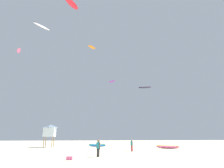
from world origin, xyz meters
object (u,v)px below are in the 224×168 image
object	(u,v)px
person_left	(132,144)
cooler_box	(69,158)
kite_aloft_1	(112,81)
kite_aloft_4	(19,50)
kite_grounded_mid	(168,147)
kite_aloft_5	(92,47)
person_midground	(99,143)
kite_aloft_2	(72,3)
person_foreground	(98,147)
lifeguard_tower	(50,130)
kite_aloft_3	(42,26)
kite_grounded_near	(97,145)
kite_aloft_0	(145,87)

from	to	relation	value
person_left	cooler_box	size ratio (longest dim) A/B	2.86
kite_aloft_1	kite_aloft_4	bearing A→B (deg)	-136.68
kite_grounded_mid	kite_aloft_1	size ratio (longest dim) A/B	1.30
kite_aloft_4	cooler_box	bearing A→B (deg)	-51.43
kite_grounded_mid	kite_aloft_5	size ratio (longest dim) A/B	1.56
person_midground	kite_grounded_mid	size ratio (longest dim) A/B	0.41
person_left	kite_aloft_2	bearing A→B (deg)	-44.18
kite_grounded_mid	kite_aloft_4	bearing A→B (deg)	172.39
person_foreground	lifeguard_tower	distance (m)	18.41
person_left	kite_aloft_1	xyz separation A→B (m)	(-0.27, 28.47, 17.66)
cooler_box	kite_aloft_3	distance (m)	29.97
cooler_box	kite_grounded_near	bearing A→B (deg)	81.64
kite_grounded_mid	cooler_box	size ratio (longest dim) A/B	7.10
lifeguard_tower	kite_aloft_2	world-z (taller)	kite_aloft_2
lifeguard_tower	kite_aloft_5	world-z (taller)	kite_aloft_5
kite_grounded_mid	kite_aloft_3	world-z (taller)	kite_aloft_3
person_foreground	kite_aloft_1	world-z (taller)	kite_aloft_1
cooler_box	kite_aloft_3	size ratio (longest dim) A/B	0.16
person_left	kite_aloft_1	bearing A→B (deg)	-109.45
person_left	kite_aloft_2	distance (m)	29.38
kite_grounded_near	kite_aloft_5	xyz separation A→B (m)	(-1.91, 8.45, 25.61)
lifeguard_tower	kite_aloft_0	world-z (taller)	kite_aloft_0
kite_aloft_4	kite_aloft_5	world-z (taller)	kite_aloft_5
kite_grounded_near	cooler_box	xyz separation A→B (m)	(-2.86, -19.47, -0.06)
person_left	kite_aloft_0	bearing A→B (deg)	-130.31
person_midground	cooler_box	bearing A→B (deg)	-57.75
kite_grounded_near	cooler_box	world-z (taller)	kite_grounded_near
person_left	kite_aloft_2	world-z (taller)	kite_aloft_2
person_foreground	kite_aloft_2	world-z (taller)	kite_aloft_2
kite_grounded_mid	lifeguard_tower	size ratio (longest dim) A/B	0.96
kite_grounded_mid	kite_aloft_5	world-z (taller)	kite_aloft_5
kite_aloft_2	kite_aloft_5	xyz separation A→B (m)	(3.95, 14.83, -2.08)
person_midground	kite_grounded_near	distance (m)	7.29
person_left	kite_grounded_mid	size ratio (longest dim) A/B	0.40
cooler_box	kite_aloft_4	bearing A→B (deg)	128.57
person_foreground	lifeguard_tower	xyz separation A→B (m)	(-8.96, 15.95, 2.04)
kite_grounded_mid	kite_aloft_1	distance (m)	30.78
person_foreground	kite_aloft_0	distance (m)	39.01
person_left	kite_aloft_1	distance (m)	33.51
person_foreground	cooler_box	world-z (taller)	person_foreground
kite_grounded_near	person_foreground	bearing A→B (deg)	-90.44
kite_aloft_4	kite_aloft_5	xyz separation A→B (m)	(14.54, 10.88, 6.94)
cooler_box	person_left	bearing A→B (deg)	47.49
cooler_box	kite_aloft_2	distance (m)	30.83
kite_grounded_near	cooler_box	bearing A→B (deg)	-98.36
person_foreground	kite_aloft_2	size ratio (longest dim) A/B	0.42
person_left	kite_grounded_near	distance (m)	12.14
person_midground	kite_aloft_5	xyz separation A→B (m)	(-2.18, 15.70, 24.89)
kite_aloft_0	kite_aloft_4	world-z (taller)	kite_aloft_4
person_foreground	kite_aloft_0	xyz separation A→B (m)	(14.73, 32.70, 15.35)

